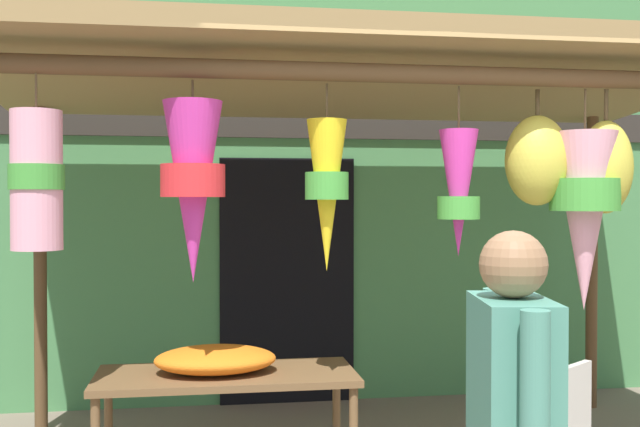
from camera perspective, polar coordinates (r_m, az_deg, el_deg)
The scene contains 4 objects.
shop_facade at distance 6.34m, azimuth 2.40°, elevation 2.67°, with size 11.13×0.29×3.68m.
market_stall_canopy at distance 4.63m, azimuth 4.88°, elevation 7.45°, with size 4.72×2.22×2.59m.
display_table at distance 4.45m, azimuth -7.14°, elevation -12.74°, with size 1.49×0.64×0.67m.
flower_heap_on_table at distance 4.41m, azimuth -7.77°, elevation -10.94°, with size 0.70×0.49×0.15m.
Camera 1 is at (-1.24, -3.71, 1.66)m, focal length 42.08 mm.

